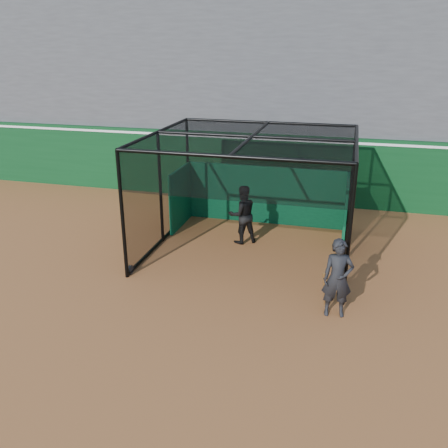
# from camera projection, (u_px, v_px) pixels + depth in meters

# --- Properties ---
(ground) EXTENTS (120.00, 120.00, 0.00)m
(ground) POSITION_uv_depth(u_px,v_px,m) (184.00, 313.00, 10.42)
(ground) COLOR brown
(ground) RESTS_ON ground
(outfield_wall) EXTENTS (50.00, 0.50, 2.50)m
(outfield_wall) POSITION_uv_depth(u_px,v_px,m) (259.00, 166.00, 17.63)
(outfield_wall) COLOR #0A3B18
(outfield_wall) RESTS_ON ground
(grandstand) EXTENTS (50.00, 7.85, 8.95)m
(grandstand) POSITION_uv_depth(u_px,v_px,m) (278.00, 71.00, 19.91)
(grandstand) COLOR #4C4C4F
(grandstand) RESTS_ON ground
(batting_cage) EXTENTS (5.42, 4.98, 3.26)m
(batting_cage) POSITION_uv_depth(u_px,v_px,m) (251.00, 196.00, 13.04)
(batting_cage) COLOR black
(batting_cage) RESTS_ON ground
(batter) EXTENTS (1.07, 1.01, 1.75)m
(batter) POSITION_uv_depth(u_px,v_px,m) (242.00, 214.00, 13.84)
(batter) COLOR black
(batter) RESTS_ON ground
(on_deck_player) EXTENTS (0.70, 0.51, 1.76)m
(on_deck_player) POSITION_uv_depth(u_px,v_px,m) (338.00, 278.00, 10.06)
(on_deck_player) COLOR black
(on_deck_player) RESTS_ON ground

